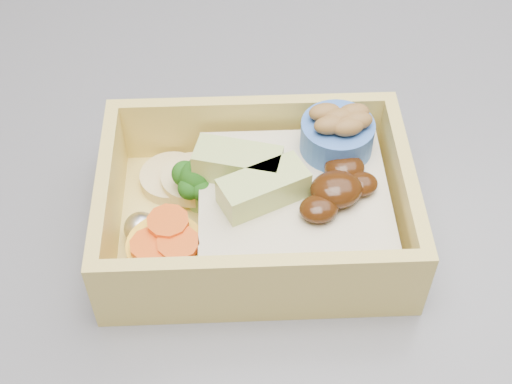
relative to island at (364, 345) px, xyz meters
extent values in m
cube|color=brown|center=(0.00, 0.00, -0.02)|extent=(1.20, 0.80, 0.88)
cube|color=#323237|center=(0.00, 0.00, 0.44)|extent=(1.24, 0.84, 0.04)
cube|color=#DCC05B|center=(-0.17, -0.14, 0.46)|extent=(0.21, 0.17, 0.01)
cube|color=#DCC05B|center=(-0.16, -0.08, 0.49)|extent=(0.19, 0.04, 0.05)
cube|color=#DCC05B|center=(-0.18, -0.21, 0.49)|extent=(0.19, 0.04, 0.05)
cube|color=#DCC05B|center=(-0.08, -0.15, 0.49)|extent=(0.03, 0.12, 0.05)
cube|color=#DCC05B|center=(-0.26, -0.13, 0.49)|extent=(0.03, 0.12, 0.05)
cube|color=tan|center=(-0.15, -0.14, 0.48)|extent=(0.13, 0.12, 0.03)
ellipsoid|color=#321707|center=(-0.12, -0.16, 0.51)|extent=(0.04, 0.03, 0.02)
ellipsoid|color=#321707|center=(-0.11, -0.14, 0.50)|extent=(0.03, 0.03, 0.01)
ellipsoid|color=#321707|center=(-0.14, -0.17, 0.50)|extent=(0.03, 0.02, 0.01)
ellipsoid|color=#321707|center=(-0.11, -0.15, 0.50)|extent=(0.02, 0.02, 0.01)
cube|color=#B6C969|center=(-0.17, -0.15, 0.51)|extent=(0.06, 0.04, 0.02)
cube|color=#B6C969|center=(-0.18, -0.12, 0.51)|extent=(0.06, 0.04, 0.02)
cylinder|color=#6F9A53|center=(-0.21, -0.12, 0.48)|extent=(0.01, 0.01, 0.02)
sphere|color=#1D5713|center=(-0.21, -0.12, 0.50)|extent=(0.02, 0.02, 0.02)
sphere|color=#1D5713|center=(-0.20, -0.12, 0.49)|extent=(0.02, 0.02, 0.02)
sphere|color=#1D5713|center=(-0.21, -0.11, 0.49)|extent=(0.02, 0.02, 0.02)
sphere|color=#1D5713|center=(-0.20, -0.13, 0.49)|extent=(0.02, 0.02, 0.02)
sphere|color=#1D5713|center=(-0.21, -0.13, 0.49)|extent=(0.02, 0.02, 0.02)
sphere|color=#1D5713|center=(-0.20, -0.11, 0.49)|extent=(0.02, 0.02, 0.02)
cylinder|color=yellow|center=(-0.23, -0.16, 0.48)|extent=(0.05, 0.05, 0.02)
cylinder|color=#E35113|center=(-0.23, -0.16, 0.49)|extent=(0.03, 0.03, 0.00)
cylinder|color=#E35113|center=(-0.24, -0.17, 0.49)|extent=(0.03, 0.03, 0.00)
cylinder|color=#E35113|center=(-0.22, -0.17, 0.50)|extent=(0.03, 0.03, 0.00)
cylinder|color=#E35113|center=(-0.23, -0.16, 0.50)|extent=(0.03, 0.03, 0.00)
cylinder|color=tan|center=(-0.22, -0.10, 0.47)|extent=(0.04, 0.04, 0.01)
cylinder|color=tan|center=(-0.21, -0.10, 0.48)|extent=(0.04, 0.04, 0.01)
ellipsoid|color=silver|center=(-0.19, -0.09, 0.48)|extent=(0.02, 0.02, 0.02)
ellipsoid|color=silver|center=(-0.25, -0.14, 0.48)|extent=(0.02, 0.02, 0.02)
cylinder|color=#3765BE|center=(-0.11, -0.11, 0.51)|extent=(0.05, 0.05, 0.02)
ellipsoid|color=brown|center=(-0.11, -0.11, 0.52)|extent=(0.02, 0.02, 0.01)
ellipsoid|color=brown|center=(-0.10, -0.11, 0.52)|extent=(0.02, 0.02, 0.01)
ellipsoid|color=brown|center=(-0.12, -0.11, 0.52)|extent=(0.02, 0.02, 0.01)
ellipsoid|color=brown|center=(-0.11, -0.12, 0.52)|extent=(0.02, 0.02, 0.01)
ellipsoid|color=brown|center=(-0.12, -0.12, 0.52)|extent=(0.02, 0.02, 0.01)
ellipsoid|color=brown|center=(-0.10, -0.12, 0.52)|extent=(0.02, 0.02, 0.01)
camera|label=1|loc=(-0.23, -0.43, 0.83)|focal=50.00mm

